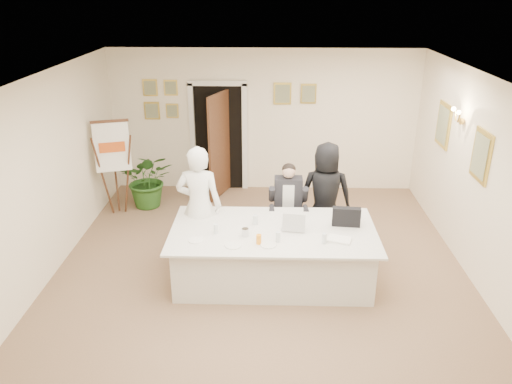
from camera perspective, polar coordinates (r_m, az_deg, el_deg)
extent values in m
plane|color=brown|center=(7.23, 0.48, -9.92)|extent=(7.00, 7.00, 0.00)
cube|color=white|center=(6.19, 0.56, 12.47)|extent=(6.00, 7.00, 0.02)
cube|color=white|center=(9.91, 0.93, 8.10)|extent=(6.00, 0.10, 2.80)
cube|color=white|center=(7.28, -23.81, 0.61)|extent=(0.10, 7.00, 2.80)
cube|color=white|center=(7.19, 25.18, 0.10)|extent=(0.10, 7.00, 2.80)
cube|color=black|center=(10.03, -4.27, 6.14)|extent=(0.92, 0.06, 2.10)
cube|color=white|center=(10.06, -7.25, 6.08)|extent=(0.10, 0.06, 2.20)
cube|color=white|center=(9.96, -1.29, 6.08)|extent=(0.10, 0.06, 2.20)
cube|color=#3D2013|center=(9.63, -4.21, 5.31)|extent=(0.33, 0.81, 2.02)
cube|color=silver|center=(7.07, 1.95, -7.22)|extent=(2.65, 1.32, 0.75)
cube|color=silver|center=(6.88, 1.99, -4.44)|extent=(2.83, 1.50, 0.03)
cube|color=white|center=(8.97, -16.32, 4.96)|extent=(0.63, 0.35, 0.84)
imported|color=white|center=(7.31, -6.50, -1.60)|extent=(0.68, 0.46, 1.82)
imported|color=black|center=(7.94, 7.94, -0.24)|extent=(0.86, 0.60, 1.67)
imported|color=#25531B|center=(9.49, -12.19, 1.44)|extent=(1.02, 0.90, 1.08)
cube|color=black|center=(7.04, 10.28, -2.81)|extent=(0.40, 0.15, 0.27)
cube|color=white|center=(6.68, 9.52, -5.39)|extent=(0.35, 0.29, 0.03)
cylinder|color=white|center=(6.64, -6.88, -5.50)|extent=(0.22, 0.22, 0.01)
cylinder|color=white|center=(6.47, -2.63, -6.12)|extent=(0.25, 0.25, 0.01)
cylinder|color=white|center=(6.48, 1.42, -6.07)|extent=(0.25, 0.25, 0.01)
cylinder|color=silver|center=(6.76, -4.63, -4.22)|extent=(0.07, 0.07, 0.14)
cylinder|color=silver|center=(6.54, 2.52, -5.15)|extent=(0.08, 0.08, 0.14)
cylinder|color=silver|center=(6.56, 7.81, -5.27)|extent=(0.07, 0.07, 0.14)
cylinder|color=silver|center=(6.99, -0.08, -3.20)|extent=(0.09, 0.09, 0.14)
cylinder|color=orange|center=(6.49, 0.32, -5.44)|extent=(0.08, 0.08, 0.13)
cylinder|color=silver|center=(6.69, -1.24, -4.63)|extent=(0.11, 0.11, 0.11)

